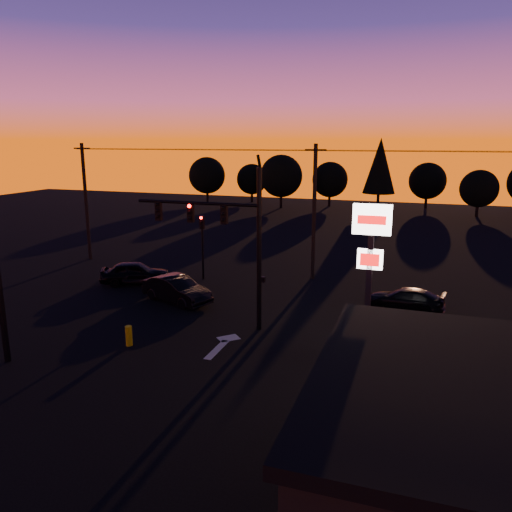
{
  "coord_description": "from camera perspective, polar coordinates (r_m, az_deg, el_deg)",
  "views": [
    {
      "loc": [
        8.92,
        -18.26,
        9.26
      ],
      "look_at": [
        1.0,
        5.0,
        3.5
      ],
      "focal_mm": 35.0,
      "sensor_mm": 36.0,
      "label": 1
    }
  ],
  "objects": [
    {
      "name": "tree_1",
      "position": [
        75.72,
        -0.47,
        8.77
      ],
      "size": [
        4.54,
        4.54,
        5.71
      ],
      "color": "black",
      "rests_on": "ground"
    },
    {
      "name": "power_wires",
      "position": [
        33.0,
        6.84,
        11.89
      ],
      "size": [
        36.0,
        1.22,
        0.07
      ],
      "color": "black",
      "rests_on": "ground"
    },
    {
      "name": "tree_6",
      "position": [
        66.79,
        24.14,
        7.04
      ],
      "size": [
        4.54,
        4.54,
        5.71
      ],
      "color": "black",
      "rests_on": "ground"
    },
    {
      "name": "tree_0",
      "position": [
        75.12,
        -5.62,
        9.15
      ],
      "size": [
        5.36,
        5.36,
        6.74
      ],
      "color": "black",
      "rests_on": "ground"
    },
    {
      "name": "secondary_signal",
      "position": [
        33.46,
        -6.16,
        2.09
      ],
      "size": [
        0.3,
        0.31,
        4.35
      ],
      "color": "black",
      "rests_on": "ground"
    },
    {
      "name": "car_right",
      "position": [
        28.95,
        16.67,
        -4.75
      ],
      "size": [
        4.46,
        2.32,
        1.24
      ],
      "primitive_type": "imported",
      "rotation": [
        0.0,
        0.0,
        -1.71
      ],
      "color": "black",
      "rests_on": "ground"
    },
    {
      "name": "tree_3",
      "position": [
        71.65,
        8.46,
        8.63
      ],
      "size": [
        4.95,
        4.95,
        6.22
      ],
      "color": "black",
      "rests_on": "ground"
    },
    {
      "name": "car_mid",
      "position": [
        29.43,
        -9.06,
        -3.78
      ],
      "size": [
        4.83,
        3.14,
        1.5
      ],
      "primitive_type": "imported",
      "rotation": [
        0.0,
        0.0,
        1.2
      ],
      "color": "black",
      "rests_on": "ground"
    },
    {
      "name": "bollard",
      "position": [
        23.9,
        -14.33,
        -8.83
      ],
      "size": [
        0.31,
        0.31,
        0.93
      ],
      "primitive_type": "cylinder",
      "color": "#DAC608",
      "rests_on": "ground"
    },
    {
      "name": "pylon_sign",
      "position": [
        20.32,
        12.94,
        0.51
      ],
      "size": [
        1.5,
        0.28,
        6.8
      ],
      "color": "black",
      "rests_on": "ground"
    },
    {
      "name": "car_left",
      "position": [
        33.59,
        -13.65,
        -1.87
      ],
      "size": [
        4.74,
        3.39,
        1.5
      ],
      "primitive_type": "imported",
      "rotation": [
        0.0,
        0.0,
        1.98
      ],
      "color": "black",
      "rests_on": "ground"
    },
    {
      "name": "utility_pole_0",
      "position": [
        41.03,
        -18.86,
        5.95
      ],
      "size": [
        1.4,
        0.26,
        9.0
      ],
      "color": "black",
      "rests_on": "ground"
    },
    {
      "name": "tree_4",
      "position": [
        67.6,
        13.97,
        9.98
      ],
      "size": [
        4.18,
        4.18,
        9.5
      ],
      "color": "black",
      "rests_on": "ground"
    },
    {
      "name": "utility_pole_1",
      "position": [
        33.32,
        6.66,
        5.05
      ],
      "size": [
        1.4,
        0.26,
        9.0
      ],
      "color": "black",
      "rests_on": "ground"
    },
    {
      "name": "tree_2",
      "position": [
        69.08,
        2.9,
        9.11
      ],
      "size": [
        5.77,
        5.78,
        7.26
      ],
      "color": "black",
      "rests_on": "ground"
    },
    {
      "name": "traffic_signal_mast",
      "position": [
        24.4,
        -3.21,
        2.96
      ],
      "size": [
        6.79,
        0.52,
        8.58
      ],
      "color": "black",
      "rests_on": "ground"
    },
    {
      "name": "tree_5",
      "position": [
        72.47,
        19.01,
        8.11
      ],
      "size": [
        4.95,
        4.95,
        6.22
      ],
      "color": "black",
      "rests_on": "ground"
    },
    {
      "name": "lane_arrow",
      "position": [
        23.53,
        -3.83,
        -10.0
      ],
      "size": [
        1.2,
        3.1,
        0.01
      ],
      "color": "beige",
      "rests_on": "ground"
    },
    {
      "name": "suv_parked",
      "position": [
        17.61,
        18.14,
        -16.48
      ],
      "size": [
        2.82,
        5.45,
        1.47
      ],
      "primitive_type": "imported",
      "rotation": [
        0.0,
        0.0,
        -0.07
      ],
      "color": "black",
      "rests_on": "ground"
    },
    {
      "name": "ground",
      "position": [
        22.33,
        -6.71,
        -11.4
      ],
      "size": [
        120.0,
        120.0,
        0.0
      ],
      "primitive_type": "plane",
      "color": "black",
      "rests_on": "ground"
    }
  ]
}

